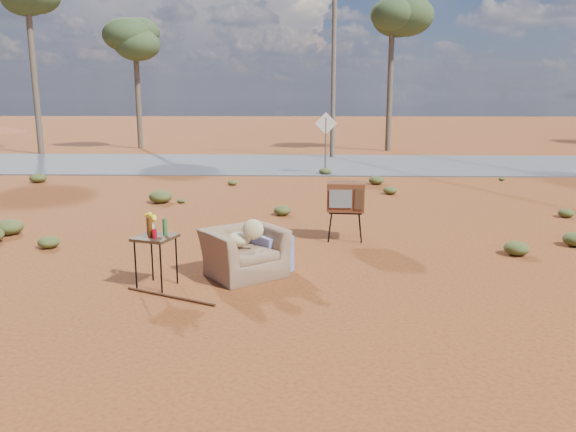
{
  "coord_description": "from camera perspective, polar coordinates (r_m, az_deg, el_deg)",
  "views": [
    {
      "loc": [
        0.76,
        -7.84,
        2.74
      ],
      "look_at": [
        0.49,
        1.22,
        0.8
      ],
      "focal_mm": 35.0,
      "sensor_mm": 36.0,
      "label": 1
    }
  ],
  "objects": [
    {
      "name": "eucalyptus_center",
      "position": [
        29.38,
        10.57,
        19.13
      ],
      "size": [
        3.2,
        3.2,
        7.6
      ],
      "color": "brown",
      "rests_on": "ground"
    },
    {
      "name": "tv_unit",
      "position": [
        10.82,
        5.87,
        1.91
      ],
      "size": [
        0.74,
        0.61,
        1.13
      ],
      "rotation": [
        0.0,
        0.0,
        -0.07
      ],
      "color": "black",
      "rests_on": "ground"
    },
    {
      "name": "armchair",
      "position": [
        8.77,
        -3.99,
        -3.0
      ],
      "size": [
        1.45,
        1.47,
        0.99
      ],
      "rotation": [
        0.0,
        0.0,
        0.64
      ],
      "color": "brown",
      "rests_on": "ground"
    },
    {
      "name": "eucalyptus_left",
      "position": [
        30.01,
        -24.94,
        19.04
      ],
      "size": [
        3.2,
        3.2,
        8.1
      ],
      "color": "brown",
      "rests_on": "ground"
    },
    {
      "name": "eucalyptus_near_left",
      "position": [
        31.21,
        -15.27,
        16.68
      ],
      "size": [
        3.2,
        3.2,
        6.6
      ],
      "color": "brown",
      "rests_on": "ground"
    },
    {
      "name": "scrub_patch",
      "position": [
        12.62,
        -5.55,
        0.14
      ],
      "size": [
        17.49,
        8.07,
        0.33
      ],
      "color": "#535826",
      "rests_on": "ground"
    },
    {
      "name": "highway",
      "position": [
        23.01,
        -0.21,
        5.32
      ],
      "size": [
        140.0,
        7.0,
        0.04
      ],
      "primitive_type": "cube",
      "color": "#565659",
      "rests_on": "ground"
    },
    {
      "name": "ground",
      "position": [
        8.34,
        -3.65,
        -7.13
      ],
      "size": [
        140.0,
        140.0,
        0.0
      ],
      "primitive_type": "plane",
      "color": "brown",
      "rests_on": "ground"
    },
    {
      "name": "side_table",
      "position": [
        8.37,
        -13.45,
        -1.78
      ],
      "size": [
        0.67,
        0.67,
        1.06
      ],
      "rotation": [
        0.0,
        0.0,
        -0.32
      ],
      "color": "#3C2816",
      "rests_on": "ground"
    },
    {
      "name": "road_sign",
      "position": [
        19.89,
        3.87,
        8.51
      ],
      "size": [
        0.78,
        0.06,
        2.19
      ],
      "color": "brown",
      "rests_on": "ground"
    },
    {
      "name": "rusty_bar",
      "position": [
        8.03,
        -11.89,
        -7.98
      ],
      "size": [
        1.37,
        0.68,
        0.04
      ],
      "primitive_type": "cylinder",
      "rotation": [
        0.0,
        1.57,
        -0.44
      ],
      "color": "#512715",
      "rests_on": "ground"
    },
    {
      "name": "utility_pole_center",
      "position": [
        25.41,
        4.65,
        15.24
      ],
      "size": [
        1.4,
        0.2,
        8.0
      ],
      "color": "brown",
      "rests_on": "ground"
    }
  ]
}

